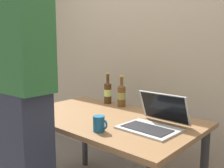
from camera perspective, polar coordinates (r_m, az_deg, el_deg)
name	(u,v)px	position (r m, az deg, el deg)	size (l,w,h in m)	color
desk	(106,128)	(1.86, -1.46, -10.22)	(1.37, 0.80, 0.72)	olive
laptop	(154,121)	(1.59, 9.89, -8.49)	(0.37, 0.36, 0.21)	#B7BABC
beer_bottle_amber	(108,92)	(2.24, -1.00, -1.83)	(0.07, 0.07, 0.29)	#472B14
beer_bottle_green	(122,95)	(2.12, 2.26, -2.53)	(0.07, 0.07, 0.27)	brown
person_figure	(19,103)	(1.45, -20.92, -4.09)	(0.44, 0.29, 1.80)	#2D3347
coffee_mug	(99,124)	(1.49, -3.02, -9.30)	(0.11, 0.07, 0.10)	#19598C
back_wall	(160,40)	(2.37, 11.20, 10.13)	(6.00, 0.10, 2.60)	tan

